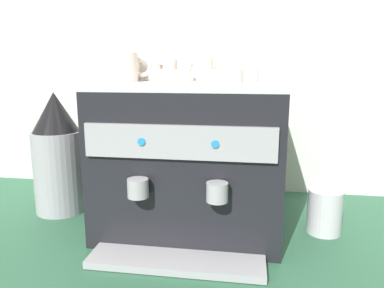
{
  "coord_description": "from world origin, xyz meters",
  "views": [
    {
      "loc": [
        0.18,
        -1.15,
        0.52
      ],
      "look_at": [
        0.0,
        0.0,
        0.27
      ],
      "focal_mm": 34.47,
      "sensor_mm": 36.0,
      "label": 1
    }
  ],
  "objects": [
    {
      "name": "ceramic_cup_1",
      "position": [
        -0.18,
        -0.07,
        0.51
      ],
      "size": [
        0.11,
        0.08,
        0.08
      ],
      "color": "beige",
      "rests_on": "espresso_machine"
    },
    {
      "name": "ceramic_bowl_3",
      "position": [
        0.12,
        0.13,
        0.49
      ],
      "size": [
        0.12,
        0.12,
        0.04
      ],
      "color": "white",
      "rests_on": "espresso_machine"
    },
    {
      "name": "milk_pitcher",
      "position": [
        0.42,
        -0.01,
        0.07
      ],
      "size": [
        0.11,
        0.11,
        0.14
      ],
      "primitive_type": "cylinder",
      "color": "#B7B7BC",
      "rests_on": "ground_plane"
    },
    {
      "name": "ceramic_bowl_0",
      "position": [
        -0.06,
        -0.01,
        0.49
      ],
      "size": [
        0.13,
        0.13,
        0.03
      ],
      "color": "white",
      "rests_on": "espresso_machine"
    },
    {
      "name": "ceramic_cup_2",
      "position": [
        -0.18,
        0.01,
        0.51
      ],
      "size": [
        0.08,
        0.11,
        0.07
      ],
      "color": "beige",
      "rests_on": "espresso_machine"
    },
    {
      "name": "ceramic_cup_0",
      "position": [
        -0.1,
        0.09,
        0.5
      ],
      "size": [
        0.07,
        0.09,
        0.07
      ],
      "color": "beige",
      "rests_on": "espresso_machine"
    },
    {
      "name": "ceramic_bowl_1",
      "position": [
        0.16,
        0.01,
        0.49
      ],
      "size": [
        0.09,
        0.09,
        0.04
      ],
      "color": "white",
      "rests_on": "espresso_machine"
    },
    {
      "name": "ceramic_bowl_2",
      "position": [
        0.1,
        -0.12,
        0.49
      ],
      "size": [
        0.12,
        0.12,
        0.04
      ],
      "color": "white",
      "rests_on": "espresso_machine"
    },
    {
      "name": "tiled_backsplash_wall",
      "position": [
        0.0,
        0.38,
        0.46
      ],
      "size": [
        2.8,
        0.03,
        0.92
      ],
      "primitive_type": "cube",
      "color": "silver",
      "rests_on": "ground_plane"
    },
    {
      "name": "ceramic_cup_3",
      "position": [
        0.02,
        0.08,
        0.51
      ],
      "size": [
        0.09,
        0.08,
        0.07
      ],
      "color": "beige",
      "rests_on": "espresso_machine"
    },
    {
      "name": "espresso_machine",
      "position": [
        0.0,
        -0.0,
        0.23
      ],
      "size": [
        0.55,
        0.56,
        0.47
      ],
      "color": "black",
      "rests_on": "ground_plane"
    },
    {
      "name": "ground_plane",
      "position": [
        0.0,
        0.0,
        0.0
      ],
      "size": [
        4.0,
        4.0,
        0.0
      ],
      "primitive_type": "plane",
      "color": "#28563D"
    },
    {
      "name": "coffee_grinder",
      "position": [
        -0.49,
        0.04,
        0.21
      ],
      "size": [
        0.18,
        0.18,
        0.43
      ],
      "color": "#939399",
      "rests_on": "ground_plane"
    }
  ]
}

